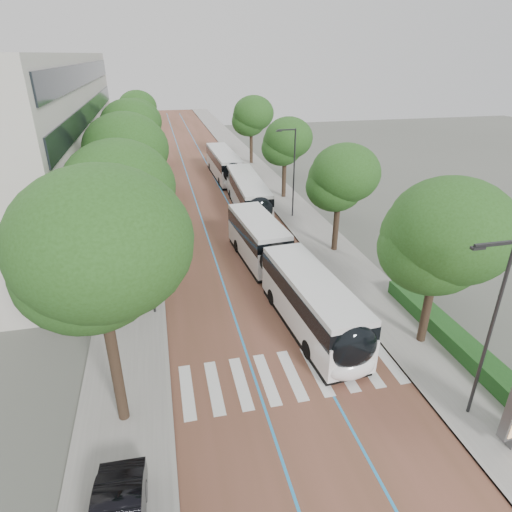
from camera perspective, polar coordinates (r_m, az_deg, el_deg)
The scene contains 18 objects.
ground at distance 20.59m, azimuth 5.13°, elevation -17.38°, with size 160.00×160.00×0.00m, color #51544C.
road at distance 56.26m, azimuth -7.55°, elevation 10.83°, with size 11.00×140.00×0.02m, color brown.
sidewalk_left at distance 56.06m, azimuth -15.30°, elevation 10.16°, with size 4.00×140.00×0.12m, color gray.
sidewalk_right at distance 57.41m, azimuth 0.05°, elevation 11.39°, with size 4.00×140.00×0.12m, color gray.
kerb_left at distance 56.01m, azimuth -13.34°, elevation 10.36°, with size 0.20×140.00×0.14m, color gray.
kerb_right at distance 57.03m, azimuth -1.85°, elevation 11.28°, with size 0.20×140.00×0.14m, color gray.
zebra_crossing at distance 21.33m, azimuth 4.82°, elevation -15.48°, with size 10.55×3.60×0.01m.
lane_line_left at distance 56.13m, azimuth -9.20°, elevation 10.71°, with size 0.12×126.00×0.01m, color #2684C2.
lane_line_right at distance 56.42m, azimuth -5.90°, elevation 10.97°, with size 0.12×126.00×0.01m, color #2684C2.
hedge at distance 24.20m, azimuth 26.61°, elevation -11.45°, with size 1.20×14.00×0.80m, color #18461A.
streetlight_near at distance 18.65m, azimuth 28.72°, elevation -7.43°, with size 1.82×0.20×8.00m.
streetlight_far at distance 39.19m, azimuth 4.86°, elevation 11.83°, with size 1.82×0.20×8.00m.
lamp_post_left at distance 24.36m, azimuth -14.23°, elevation 0.76°, with size 0.14×0.14×8.00m, color #2B2B2D.
trees_left at distance 38.73m, azimuth -16.85°, elevation 13.84°, with size 6.23×60.92×10.22m.
trees_right at distance 37.65m, azimuth 7.37°, elevation 12.72°, with size 5.97×47.68×8.45m.
lead_bus at distance 26.64m, azimuth 4.00°, elevation -2.23°, with size 3.99×18.54×3.20m.
bus_queued_0 at distance 41.45m, azimuth -1.02°, elevation 8.09°, with size 2.96×12.48×3.20m.
bus_queued_1 at distance 53.43m, azimuth -4.25°, elevation 11.99°, with size 2.78×12.45×3.20m.
Camera 1 is at (-5.10, -14.26, 13.95)m, focal length 30.00 mm.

